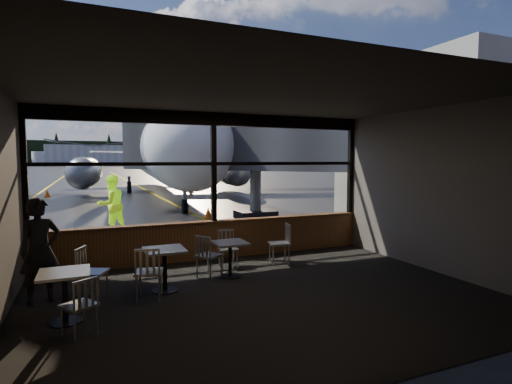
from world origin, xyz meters
TOP-DOWN VIEW (x-y plane):
  - ground_plane at (0.00, 120.00)m, footprint 520.00×520.00m
  - carpet_floor at (0.00, -3.00)m, footprint 8.00×6.00m
  - ceiling at (0.00, -3.00)m, footprint 8.00×6.00m
  - wall_right at (4.00, -3.00)m, footprint 0.04×6.00m
  - wall_back at (0.00, -6.00)m, footprint 8.00×0.04m
  - window_sill at (0.00, 0.00)m, footprint 8.00×0.28m
  - window_header at (0.00, 0.00)m, footprint 8.00×0.18m
  - mullion_left at (-3.95, 0.00)m, footprint 0.12×0.12m
  - mullion_centre at (0.00, 0.00)m, footprint 0.12×0.12m
  - mullion_right at (3.95, 0.00)m, footprint 0.12×0.12m
  - window_transom at (0.00, 0.00)m, footprint 8.00×0.10m
  - airliner at (2.25, 20.47)m, footprint 32.60×38.02m
  - jet_bridge at (3.60, 5.50)m, footprint 9.37×11.45m
  - cafe_table_near at (-0.15, -1.60)m, footprint 0.66×0.66m
  - cafe_table_mid at (-1.55, -2.00)m, footprint 0.71×0.71m
  - cafe_table_left at (-3.14, -2.86)m, footprint 0.70×0.70m
  - chair_near_e at (1.22, -1.10)m, footprint 0.61×0.61m
  - chair_near_w at (-0.57, -1.51)m, footprint 0.68×0.68m
  - chair_near_n at (0.03, -0.94)m, footprint 0.50×0.50m
  - chair_mid_s at (-1.87, -2.32)m, footprint 0.63×0.63m
  - chair_mid_w at (-2.76, -1.89)m, footprint 0.66×0.66m
  - chair_left_s at (-2.95, -3.41)m, footprint 0.62×0.62m
  - passenger at (-3.55, -1.80)m, footprint 0.76×0.65m
  - ground_crew at (-2.10, 4.35)m, footprint 1.17×1.10m
  - cone_nose at (1.74, 6.54)m, footprint 0.34×0.34m
  - cone_wing at (-5.20, 19.66)m, footprint 0.38×0.38m
  - terminal_annex at (10.00, 2.50)m, footprint 5.00×7.00m
  - hangar_mid at (0.00, 185.00)m, footprint 38.00×15.00m
  - hangar_right at (60.00, 178.00)m, footprint 50.00×20.00m
  - fuel_tank_a at (-30.00, 182.00)m, footprint 8.00×8.00m
  - fuel_tank_b at (-20.00, 182.00)m, footprint 8.00×8.00m
  - fuel_tank_c at (-10.00, 182.00)m, footprint 8.00×8.00m
  - treeline at (0.00, 210.00)m, footprint 360.00×3.00m

SIDE VIEW (x-z plane):
  - ground_plane at x=0.00m, z-range 0.00..0.00m
  - carpet_floor at x=0.00m, z-range 0.01..0.01m
  - cone_nose at x=1.74m, z-range 0.00..0.47m
  - cone_wing at x=-5.20m, z-range 0.00..0.53m
  - cafe_table_near at x=-0.15m, z-range 0.00..0.72m
  - cafe_table_left at x=-3.14m, z-range 0.00..0.77m
  - cafe_table_mid at x=-1.55m, z-range 0.00..0.79m
  - chair_left_s at x=-2.95m, z-range 0.00..0.83m
  - chair_near_n at x=0.03m, z-range 0.00..0.84m
  - chair_near_w at x=-0.57m, z-range 0.00..0.90m
  - window_sill at x=0.00m, z-range 0.00..0.90m
  - chair_mid_w at x=-2.76m, z-range 0.00..0.90m
  - chair_mid_s at x=-1.87m, z-range 0.00..0.94m
  - chair_near_e at x=1.22m, z-range 0.00..0.94m
  - passenger at x=-3.55m, z-range 0.00..1.77m
  - ground_crew at x=-2.10m, z-range 0.00..1.92m
  - wall_right at x=4.00m, z-range 0.00..3.50m
  - wall_back at x=0.00m, z-range 0.00..3.50m
  - mullion_left at x=-3.95m, z-range 0.90..3.50m
  - mullion_centre at x=0.00m, z-range 0.90..3.50m
  - mullion_right at x=3.95m, z-range 0.90..3.50m
  - window_transom at x=0.00m, z-range 2.26..2.34m
  - jet_bridge at x=3.60m, z-range 0.00..5.00m
  - terminal_annex at x=10.00m, z-range 0.00..6.00m
  - fuel_tank_a at x=-30.00m, z-range 0.00..6.00m
  - fuel_tank_b at x=-20.00m, z-range 0.00..6.00m
  - fuel_tank_c at x=-10.00m, z-range 0.00..6.00m
  - window_header at x=0.00m, z-range 3.20..3.50m
  - ceiling at x=0.00m, z-range 3.48..3.52m
  - hangar_mid at x=0.00m, z-range 0.00..10.00m
  - airliner at x=2.25m, z-range 0.00..10.89m
  - hangar_right at x=60.00m, z-range 0.00..12.00m
  - treeline at x=0.00m, z-range 0.00..12.00m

